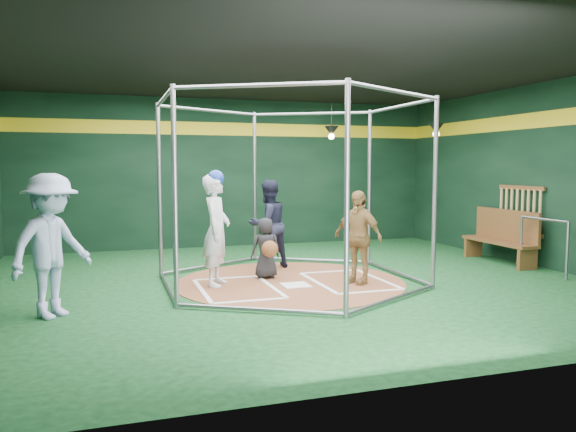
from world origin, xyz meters
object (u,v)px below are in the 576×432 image
object	(u,v)px
batter_figure	(216,228)
umpire	(268,224)
dugout_bench	(502,236)
visitor_leopard	(358,237)

from	to	relation	value
batter_figure	umpire	distance (m)	1.71
dugout_bench	batter_figure	bearing A→B (deg)	-175.88
batter_figure	dugout_bench	bearing A→B (deg)	4.12
batter_figure	dugout_bench	xyz separation A→B (m)	(5.84, 0.42, -0.39)
umpire	dugout_bench	bearing A→B (deg)	150.19
umpire	dugout_bench	distance (m)	4.71
batter_figure	visitor_leopard	world-z (taller)	batter_figure
umpire	dugout_bench	size ratio (longest dim) A/B	0.91
batter_figure	dugout_bench	distance (m)	5.86
batter_figure	visitor_leopard	bearing A→B (deg)	-13.35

